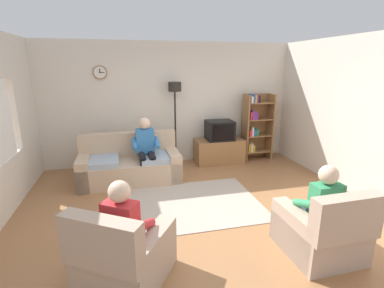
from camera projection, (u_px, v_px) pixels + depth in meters
The scene contains 14 objects.
ground_plane at pixel (201, 214), 4.36m from camera, with size 12.00×12.00×0.00m, color #9E6B42.
back_wall_assembly at pixel (171, 104), 6.49m from camera, with size 6.20×0.17×2.70m.
right_wall at pixel (371, 119), 4.65m from camera, with size 0.12×5.80×2.70m, color silver.
couch at pixel (130, 165), 5.56m from camera, with size 1.91×0.91×0.90m.
tv_stand at pixel (219, 151), 6.63m from camera, with size 1.10×0.56×0.55m.
tv at pixel (220, 130), 6.48m from camera, with size 0.60×0.49×0.44m.
bookshelf at pixel (255, 126), 6.77m from camera, with size 0.68×0.36×1.56m.
floor_lamp at pixel (175, 101), 6.19m from camera, with size 0.28×0.28×1.85m.
armchair_near_window at pixel (124, 256), 2.95m from camera, with size 1.15×1.17×0.90m.
armchair_near_bookshelf at pixel (321, 232), 3.37m from camera, with size 0.82×0.90×0.90m.
area_rug at pixel (192, 203), 4.68m from camera, with size 2.20×1.70×0.01m, color #AD9E8E.
person_on_couch at pixel (146, 147), 5.43m from camera, with size 0.52×0.54×1.24m.
person_in_left_armchair at pixel (127, 224), 2.94m from camera, with size 0.61×0.64×1.12m.
person_in_right_armchair at pixel (319, 204), 3.37m from camera, with size 0.52×0.54×1.12m.
Camera 1 is at (-1.06, -3.78, 2.19)m, focal length 26.71 mm.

